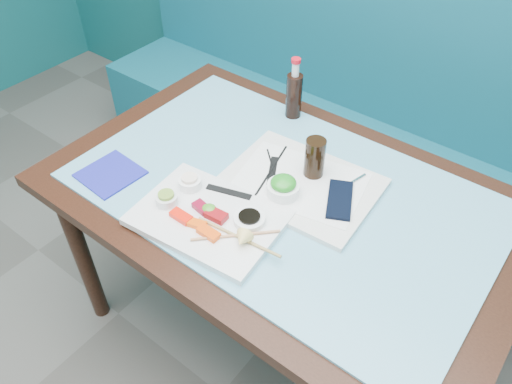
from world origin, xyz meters
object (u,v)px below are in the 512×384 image
Objects in this scene: seaweed_bowl at (283,190)px; cola_glass at (315,158)px; cola_bottle_body at (294,96)px; blue_napkin at (110,174)px; dining_table at (282,212)px; booth_bench at (389,153)px; serving_tray at (300,184)px; sashimi_plate at (209,218)px.

cola_glass is at bearing 81.25° from seaweed_bowl.
blue_napkin is at bearing -113.10° from cola_bottle_body.
dining_table is 8.41× the size of blue_napkin.
booth_bench is at bearing 93.09° from cola_glass.
cola_glass is at bearing -86.91° from booth_bench.
blue_napkin is (-0.50, -0.37, -0.08)m from cola_glass.
dining_table is at bearing -59.61° from cola_bottle_body.
serving_tray is (0.03, 0.05, 0.10)m from dining_table.
seaweed_bowl is at bearing 26.34° from blue_napkin.
serving_tray reaches higher than blue_napkin.
serving_tray is at bearing -87.84° from booth_bench.
booth_bench is 6.77× the size of serving_tray.
booth_bench is 2.14× the size of dining_table.
booth_bench reaches higher than cola_glass.
sashimi_plate is 0.37m from blue_napkin.
dining_table is 14.83× the size of seaweed_bowl.
cola_bottle_body reaches higher than serving_tray.
booth_bench is at bearing 68.00° from cola_bottle_body.
cola_glass is (0.04, 0.10, 0.17)m from dining_table.
sashimi_plate is at bearing -117.69° from serving_tray.
seaweed_bowl is 0.57× the size of blue_napkin.
cola_bottle_body is (-0.11, 0.57, 0.07)m from sashimi_plate.
booth_bench is 18.03× the size of blue_napkin.
dining_table is 0.54m from blue_napkin.
cola_bottle_body is at bearing 124.25° from serving_tray.
cola_glass is at bearing -45.13° from cola_bottle_body.
serving_tray is 0.58m from blue_napkin.
cola_bottle_body reaches higher than sashimi_plate.
blue_napkin is at bearing -143.68° from cola_glass.
cola_bottle_body reaches higher than blue_napkin.
sashimi_plate is 0.23m from seaweed_bowl.
cola_bottle_body is (-0.22, 0.37, 0.04)m from seaweed_bowl.
dining_table is at bearing -90.00° from booth_bench.
booth_bench is 18.99× the size of cola_bottle_body.
cola_glass is (0.13, 0.33, 0.07)m from sashimi_plate.
blue_napkin is (-0.49, -0.31, -0.00)m from serving_tray.
blue_napkin reaches higher than dining_table.
sashimi_plate is at bearing 6.26° from blue_napkin.
sashimi_plate is at bearing -111.93° from cola_glass.
seaweed_bowl is at bearing -88.69° from booth_bench.
booth_bench reaches higher than seaweed_bowl.
serving_tray is 3.54× the size of cola_glass.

